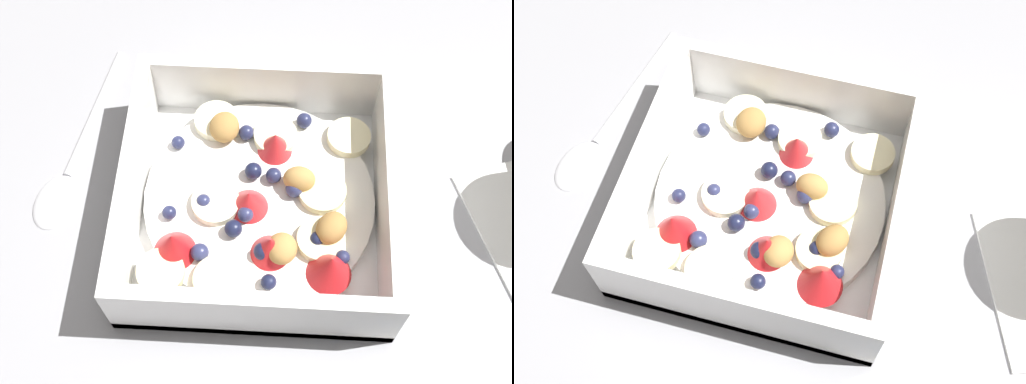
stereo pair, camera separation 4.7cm
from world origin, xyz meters
TOP-DOWN VIEW (x-y plane):
  - ground_plane at (0.00, 0.00)m, footprint 2.40×2.40m
  - fruit_bowl at (0.01, -0.01)m, footprint 0.19×0.19m
  - spoon at (0.16, -0.03)m, footprint 0.05×0.17m

SIDE VIEW (x-z plane):
  - ground_plane at x=0.00m, z-range 0.00..0.00m
  - spoon at x=0.16m, z-range 0.00..0.01m
  - fruit_bowl at x=0.01m, z-range -0.01..0.05m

